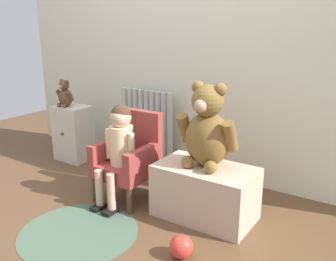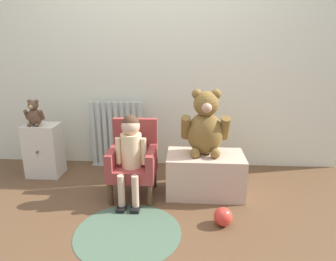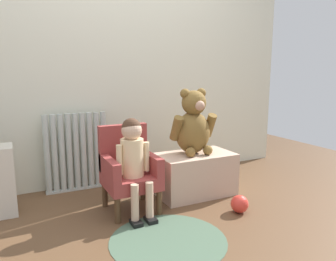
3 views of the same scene
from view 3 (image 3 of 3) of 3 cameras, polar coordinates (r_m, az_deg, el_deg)
name	(u,v)px [view 3 (image 3 of 3)]	position (r m, az deg, el deg)	size (l,w,h in m)	color
ground_plane	(168,228)	(2.34, 0.04, -16.57)	(6.00, 6.00, 0.00)	brown
back_wall	(114,55)	(3.15, -9.40, 12.79)	(3.80, 0.05, 2.40)	beige
radiator	(77,152)	(3.02, -15.64, -3.69)	(0.56, 0.05, 0.70)	#B6C1BA
child_armchair	(129,169)	(2.54, -6.86, -6.68)	(0.39, 0.39, 0.65)	#953835
child_figure	(133,153)	(2.40, -6.08, -3.90)	(0.25, 0.35, 0.72)	beige
low_bench	(195,174)	(2.86, 4.72, -7.56)	(0.65, 0.38, 0.36)	#C9A990
large_teddy_bear	(193,125)	(2.78, 4.41, 0.91)	(0.40, 0.28, 0.56)	brown
floor_rug	(168,240)	(2.19, 0.02, -18.55)	(0.75, 0.75, 0.01)	#47604B
toy_ball	(240,204)	(2.59, 12.35, -12.39)	(0.13, 0.13, 0.13)	red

